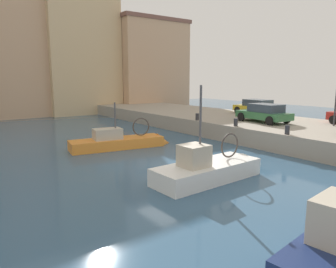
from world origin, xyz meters
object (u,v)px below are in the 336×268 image
at_px(fishing_boat_white, 212,176).
at_px(parked_car_green, 264,113).
at_px(fishing_boat_orange, 122,146).
at_px(mooring_bollard_mid, 236,122).
at_px(mooring_bollard_south, 287,130).
at_px(mooring_bollard_north, 197,117).
at_px(parked_car_yellow, 256,107).

bearing_deg(fishing_boat_white, parked_car_green, 25.61).
bearing_deg(fishing_boat_orange, mooring_bollard_mid, -26.01).
relative_size(fishing_boat_white, fishing_boat_orange, 0.87).
bearing_deg(mooring_bollard_south, parked_car_green, 51.25).
bearing_deg(parked_car_green, fishing_boat_white, -154.39).
relative_size(fishing_boat_orange, mooring_bollard_north, 12.67).
bearing_deg(parked_car_yellow, parked_car_green, -135.81).
relative_size(parked_car_green, mooring_bollard_mid, 7.76).
distance_m(mooring_bollard_mid, mooring_bollard_north, 4.00).
height_order(fishing_boat_white, mooring_bollard_mid, fishing_boat_white).
bearing_deg(fishing_boat_white, parked_car_yellow, 31.56).
height_order(fishing_boat_white, parked_car_yellow, fishing_boat_white).
xyz_separation_m(parked_car_yellow, mooring_bollard_north, (-7.17, 0.12, -0.43)).
height_order(parked_car_green, parked_car_yellow, parked_car_green).
relative_size(mooring_bollard_south, mooring_bollard_north, 1.00).
xyz_separation_m(fishing_boat_orange, parked_car_green, (10.38, -3.31, 1.80)).
xyz_separation_m(fishing_boat_white, parked_car_yellow, (14.07, 8.64, 1.79)).
xyz_separation_m(parked_car_green, mooring_bollard_south, (-3.32, -4.13, -0.43)).
bearing_deg(parked_car_yellow, mooring_bollard_mid, -151.59).
height_order(fishing_boat_white, mooring_bollard_south, fishing_boat_white).
distance_m(parked_car_green, mooring_bollard_south, 5.32).
height_order(mooring_bollard_south, mooring_bollard_north, same).
bearing_deg(fishing_boat_orange, mooring_bollard_south, -46.51).
relative_size(fishing_boat_orange, parked_car_green, 1.63).
bearing_deg(mooring_bollard_north, fishing_boat_white, -128.21).
xyz_separation_m(mooring_bollard_south, mooring_bollard_north, (0.00, 8.00, 0.00)).
bearing_deg(mooring_bollard_mid, parked_car_yellow, 28.41).
height_order(parked_car_green, mooring_bollard_south, parked_car_green).
bearing_deg(mooring_bollard_south, mooring_bollard_north, 90.00).
distance_m(fishing_boat_white, fishing_boat_orange, 8.21).
relative_size(fishing_boat_white, mooring_bollard_mid, 10.97).
relative_size(fishing_boat_orange, mooring_bollard_south, 12.67).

